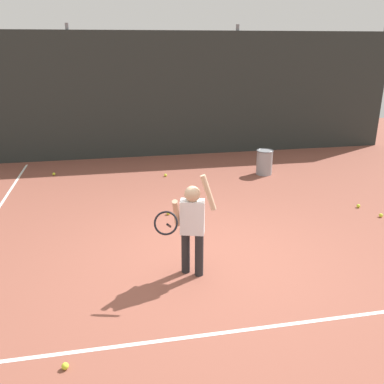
{
  "coord_description": "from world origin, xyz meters",
  "views": [
    {
      "loc": [
        -1.2,
        -4.99,
        2.84
      ],
      "look_at": [
        -0.14,
        0.43,
        0.85
      ],
      "focal_mm": 38.77,
      "sensor_mm": 36.0,
      "label": 1
    }
  ],
  "objects_px": {
    "tennis_ball_0": "(194,208)",
    "tennis_ball_5": "(166,175)",
    "tennis_ball_2": "(358,206)",
    "tennis_ball_4": "(65,366)",
    "tennis_player": "(191,223)",
    "tennis_ball_1": "(168,213)",
    "tennis_ball_6": "(54,174)",
    "tennis_ball_3": "(381,215)",
    "ball_hopper": "(264,162)"
  },
  "relations": [
    {
      "from": "ball_hopper",
      "to": "tennis_ball_3",
      "type": "distance_m",
      "value": 3.0
    },
    {
      "from": "ball_hopper",
      "to": "tennis_ball_2",
      "type": "bearing_deg",
      "value": -67.06
    },
    {
      "from": "tennis_ball_5",
      "to": "tennis_ball_0",
      "type": "bearing_deg",
      "value": -83.5
    },
    {
      "from": "tennis_ball_0",
      "to": "tennis_ball_5",
      "type": "xyz_separation_m",
      "value": [
        -0.24,
        2.07,
        0.0
      ]
    },
    {
      "from": "tennis_ball_4",
      "to": "tennis_ball_3",
      "type": "bearing_deg",
      "value": 27.68
    },
    {
      "from": "tennis_ball_0",
      "to": "tennis_ball_1",
      "type": "height_order",
      "value": "same"
    },
    {
      "from": "tennis_ball_0",
      "to": "tennis_ball_1",
      "type": "distance_m",
      "value": 0.5
    },
    {
      "from": "tennis_ball_0",
      "to": "tennis_ball_3",
      "type": "height_order",
      "value": "same"
    },
    {
      "from": "tennis_player",
      "to": "tennis_ball_1",
      "type": "height_order",
      "value": "tennis_player"
    },
    {
      "from": "tennis_player",
      "to": "tennis_ball_5",
      "type": "bearing_deg",
      "value": 103.32
    },
    {
      "from": "tennis_ball_4",
      "to": "tennis_ball_0",
      "type": "bearing_deg",
      "value": 61.85
    },
    {
      "from": "tennis_ball_0",
      "to": "tennis_ball_6",
      "type": "bearing_deg",
      "value": 135.79
    },
    {
      "from": "ball_hopper",
      "to": "tennis_ball_5",
      "type": "relative_size",
      "value": 8.52
    },
    {
      "from": "tennis_player",
      "to": "tennis_ball_4",
      "type": "height_order",
      "value": "tennis_player"
    },
    {
      "from": "tennis_player",
      "to": "tennis_ball_2",
      "type": "xyz_separation_m",
      "value": [
        3.44,
        1.69,
        -0.69
      ]
    },
    {
      "from": "tennis_ball_6",
      "to": "tennis_player",
      "type": "bearing_deg",
      "value": -64.77
    },
    {
      "from": "ball_hopper",
      "to": "tennis_ball_2",
      "type": "xyz_separation_m",
      "value": [
        0.97,
        -2.3,
        -0.26
      ]
    },
    {
      "from": "ball_hopper",
      "to": "tennis_ball_0",
      "type": "bearing_deg",
      "value": -137.66
    },
    {
      "from": "tennis_ball_4",
      "to": "tennis_ball_5",
      "type": "bearing_deg",
      "value": 73.43
    },
    {
      "from": "tennis_ball_0",
      "to": "tennis_ball_5",
      "type": "relative_size",
      "value": 1.0
    },
    {
      "from": "ball_hopper",
      "to": "tennis_ball_0",
      "type": "distance_m",
      "value": 2.73
    },
    {
      "from": "tennis_ball_2",
      "to": "tennis_ball_3",
      "type": "distance_m",
      "value": 0.49
    },
    {
      "from": "tennis_ball_2",
      "to": "tennis_ball_0",
      "type": "bearing_deg",
      "value": 171.07
    },
    {
      "from": "tennis_ball_5",
      "to": "tennis_ball_6",
      "type": "height_order",
      "value": "same"
    },
    {
      "from": "tennis_ball_0",
      "to": "tennis_ball_4",
      "type": "xyz_separation_m",
      "value": [
        -1.92,
        -3.59,
        0.0
      ]
    },
    {
      "from": "tennis_ball_3",
      "to": "tennis_ball_6",
      "type": "distance_m",
      "value": 6.86
    },
    {
      "from": "tennis_ball_2",
      "to": "tennis_ball_6",
      "type": "bearing_deg",
      "value": 151.36
    },
    {
      "from": "ball_hopper",
      "to": "tennis_ball_3",
      "type": "bearing_deg",
      "value": -68.22
    },
    {
      "from": "tennis_ball_4",
      "to": "tennis_ball_5",
      "type": "height_order",
      "value": "same"
    },
    {
      "from": "tennis_ball_2",
      "to": "tennis_ball_3",
      "type": "xyz_separation_m",
      "value": [
        0.14,
        -0.47,
        0.0
      ]
    },
    {
      "from": "tennis_ball_2",
      "to": "tennis_ball_6",
      "type": "xyz_separation_m",
      "value": [
        -5.71,
        3.12,
        0.0
      ]
    },
    {
      "from": "tennis_player",
      "to": "ball_hopper",
      "type": "bearing_deg",
      "value": 74.58
    },
    {
      "from": "tennis_ball_3",
      "to": "tennis_ball_4",
      "type": "bearing_deg",
      "value": -152.32
    },
    {
      "from": "ball_hopper",
      "to": "tennis_ball_4",
      "type": "relative_size",
      "value": 8.52
    },
    {
      "from": "tennis_player",
      "to": "tennis_ball_0",
      "type": "distance_m",
      "value": 2.31
    },
    {
      "from": "tennis_ball_0",
      "to": "tennis_ball_2",
      "type": "distance_m",
      "value": 3.02
    },
    {
      "from": "tennis_ball_2",
      "to": "tennis_ball_6",
      "type": "height_order",
      "value": "same"
    },
    {
      "from": "tennis_ball_6",
      "to": "tennis_ball_0",
      "type": "bearing_deg",
      "value": -44.21
    },
    {
      "from": "tennis_player",
      "to": "ball_hopper",
      "type": "distance_m",
      "value": 4.71
    },
    {
      "from": "tennis_ball_2",
      "to": "tennis_ball_5",
      "type": "height_order",
      "value": "same"
    },
    {
      "from": "tennis_ball_1",
      "to": "tennis_ball_5",
      "type": "height_order",
      "value": "same"
    },
    {
      "from": "tennis_ball_3",
      "to": "tennis_ball_4",
      "type": "xyz_separation_m",
      "value": [
        -5.04,
        -2.64,
        0.0
      ]
    },
    {
      "from": "tennis_ball_2",
      "to": "tennis_ball_5",
      "type": "distance_m",
      "value": 4.1
    },
    {
      "from": "tennis_ball_3",
      "to": "tennis_ball_5",
      "type": "xyz_separation_m",
      "value": [
        -3.36,
        3.01,
        0.0
      ]
    },
    {
      "from": "tennis_ball_5",
      "to": "tennis_ball_6",
      "type": "relative_size",
      "value": 1.0
    },
    {
      "from": "tennis_player",
      "to": "tennis_ball_4",
      "type": "relative_size",
      "value": 20.46
    },
    {
      "from": "tennis_ball_1",
      "to": "tennis_ball_3",
      "type": "xyz_separation_m",
      "value": [
        3.6,
        -0.8,
        0.0
      ]
    },
    {
      "from": "tennis_ball_3",
      "to": "ball_hopper",
      "type": "bearing_deg",
      "value": 111.78
    },
    {
      "from": "ball_hopper",
      "to": "tennis_ball_2",
      "type": "distance_m",
      "value": 2.51
    },
    {
      "from": "tennis_ball_1",
      "to": "tennis_ball_5",
      "type": "bearing_deg",
      "value": 83.71
    }
  ]
}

